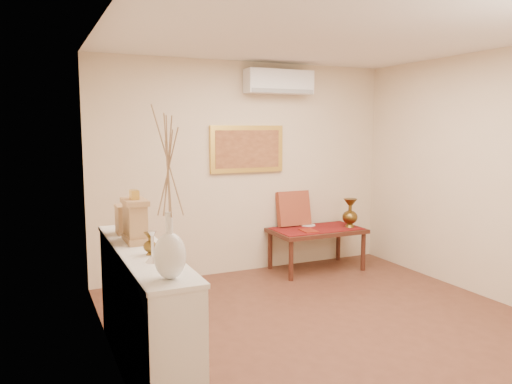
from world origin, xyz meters
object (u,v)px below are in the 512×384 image
wooden_chest (126,219)px  white_vase (168,194)px  low_table (317,234)px  brass_urn_tall (350,210)px  display_ledge (144,312)px  mantel_clock (135,220)px

wooden_chest → white_vase: bearing=-89.7°
low_table → brass_urn_tall: bearing=-13.3°
white_vase → display_ledge: 1.29m
display_ledge → mantel_clock: size_ratio=4.93×
white_vase → display_ledge: white_vase is taller
white_vase → brass_urn_tall: size_ratio=2.21×
white_vase → brass_urn_tall: (3.12, 2.59, -0.70)m
low_table → wooden_chest: bearing=-154.4°
white_vase → brass_urn_tall: white_vase is taller
white_vase → wooden_chest: bearing=90.3°
display_ledge → wooden_chest: (-0.01, 0.59, 0.61)m
mantel_clock → low_table: bearing=31.4°
mantel_clock → wooden_chest: bearing=92.4°
display_ledge → low_table: display_ledge is taller
white_vase → display_ledge: bearing=90.1°
mantel_clock → low_table: mantel_clock is taller
wooden_chest → low_table: 3.04m
brass_urn_tall → mantel_clock: 3.49m
display_ledge → mantel_clock: 0.71m
display_ledge → low_table: size_ratio=1.68×
brass_urn_tall → low_table: bearing=166.7°
mantel_clock → wooden_chest: size_ratio=1.68×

